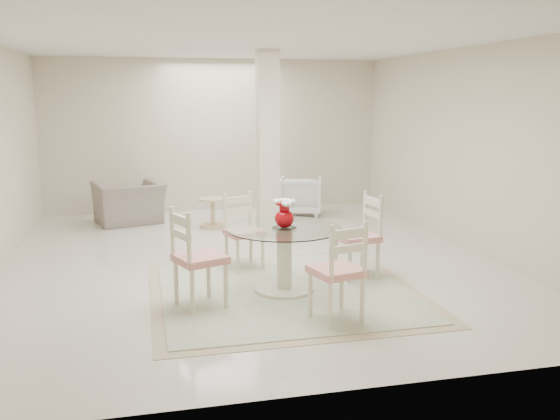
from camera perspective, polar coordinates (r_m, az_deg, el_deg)
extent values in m
plane|color=beige|center=(7.57, -2.83, -4.82)|extent=(7.00, 7.00, 0.00)
cube|color=beige|center=(10.77, -6.26, 7.14)|extent=(6.00, 0.02, 2.70)
cube|color=beige|center=(3.96, 6.11, 0.56)|extent=(6.00, 0.02, 2.70)
cube|color=beige|center=(8.39, 17.79, 5.60)|extent=(0.02, 7.00, 2.70)
cube|color=white|center=(7.31, -3.04, 15.98)|extent=(6.00, 7.00, 0.02)
cube|color=beige|center=(8.69, -1.20, 6.29)|extent=(0.30, 0.30, 2.70)
cube|color=tan|center=(6.39, 0.41, -7.82)|extent=(2.81, 2.81, 0.01)
cube|color=beige|center=(6.38, 0.41, -7.75)|extent=(2.57, 2.57, 0.01)
cylinder|color=beige|center=(6.38, 0.41, -7.64)|extent=(0.64, 0.64, 0.05)
cylinder|color=beige|center=(6.28, 0.42, -4.70)|extent=(0.16, 0.16, 0.65)
cylinder|color=beige|center=(6.20, 0.42, -1.92)|extent=(0.26, 0.26, 0.03)
cylinder|color=white|center=(6.20, 0.42, -1.75)|extent=(1.21, 1.21, 0.01)
ellipsoid|color=#AB050D|center=(6.18, 0.42, -0.83)|extent=(0.20, 0.20, 0.19)
cylinder|color=#AB050D|center=(6.15, 0.42, 0.26)|extent=(0.11, 0.11, 0.06)
cylinder|color=#AB050D|center=(6.14, 0.42, 0.62)|extent=(0.18, 0.18, 0.02)
ellipsoid|color=white|center=(6.14, 0.42, 0.88)|extent=(0.12, 0.12, 0.05)
ellipsoid|color=white|center=(6.18, 0.93, 0.78)|extent=(0.12, 0.12, 0.05)
ellipsoid|color=white|center=(6.16, -0.16, 0.81)|extent=(0.12, 0.12, 0.05)
ellipsoid|color=white|center=(6.09, 0.66, 0.58)|extent=(0.12, 0.12, 0.05)
ellipsoid|color=white|center=(6.12, 0.97, 0.76)|extent=(0.12, 0.12, 0.05)
cylinder|color=beige|center=(6.90, 5.37, -4.50)|extent=(0.04, 0.04, 0.45)
cylinder|color=beige|center=(6.60, 6.71, -5.26)|extent=(0.04, 0.04, 0.45)
cylinder|color=beige|center=(7.06, 7.94, -4.21)|extent=(0.04, 0.04, 0.45)
cylinder|color=beige|center=(6.76, 9.37, -4.93)|extent=(0.04, 0.04, 0.45)
cube|color=red|center=(6.76, 7.40, -2.60)|extent=(0.48, 0.48, 0.07)
cube|color=beige|center=(6.79, 8.93, 0.23)|extent=(0.09, 0.39, 0.53)
cylinder|color=beige|center=(6.92, -4.10, -4.57)|extent=(0.04, 0.04, 0.42)
cylinder|color=beige|center=(7.05, -1.66, -4.24)|extent=(0.04, 0.04, 0.42)
cylinder|color=beige|center=(7.21, -5.17, -3.94)|extent=(0.04, 0.04, 0.42)
cylinder|color=beige|center=(7.34, -2.81, -3.64)|extent=(0.04, 0.04, 0.42)
cube|color=red|center=(7.07, -3.46, -2.20)|extent=(0.49, 0.49, 0.06)
cube|color=beige|center=(7.17, -4.10, 0.48)|extent=(0.36, 0.13, 0.49)
cylinder|color=beige|center=(5.85, -5.23, -7.31)|extent=(0.04, 0.04, 0.46)
cylinder|color=beige|center=(6.15, -6.89, -6.41)|extent=(0.04, 0.04, 0.46)
cylinder|color=beige|center=(5.69, -8.43, -7.91)|extent=(0.04, 0.04, 0.46)
cylinder|color=beige|center=(6.00, -9.97, -6.95)|extent=(0.04, 0.04, 0.46)
cube|color=#B51F13|center=(5.84, -7.69, -4.65)|extent=(0.57, 0.57, 0.07)
cube|color=beige|center=(5.68, -9.59, -1.67)|extent=(0.19, 0.39, 0.54)
cylinder|color=#EFE9C4|center=(5.79, 5.93, -7.61)|extent=(0.04, 0.04, 0.44)
cylinder|color=#EFE9C4|center=(5.61, 2.92, -8.15)|extent=(0.04, 0.04, 0.44)
cylinder|color=#EFE9C4|center=(5.51, 7.92, -8.61)|extent=(0.04, 0.04, 0.44)
cylinder|color=#EFE9C4|center=(5.33, 4.80, -9.23)|extent=(0.04, 0.04, 0.44)
cube|color=red|center=(5.48, 5.44, -5.86)|extent=(0.52, 0.52, 0.07)
cube|color=#EFE9C4|center=(5.24, 6.64, -3.00)|extent=(0.39, 0.13, 0.52)
imported|color=gray|center=(9.97, -14.33, 0.67)|extent=(1.24, 1.15, 0.67)
imported|color=white|center=(10.38, 2.02, 1.40)|extent=(0.90, 0.91, 0.66)
cylinder|color=tan|center=(9.50, -6.46, -1.50)|extent=(0.43, 0.43, 0.04)
cylinder|color=tan|center=(9.46, -6.49, -0.23)|extent=(0.06, 0.06, 0.41)
cylinder|color=tan|center=(9.42, -6.51, 1.07)|extent=(0.45, 0.45, 0.03)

